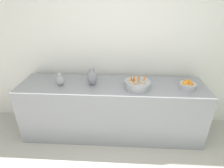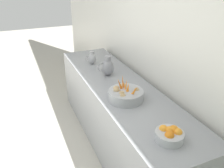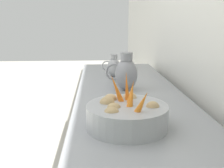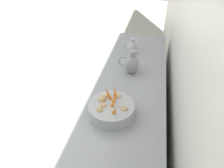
% 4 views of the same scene
% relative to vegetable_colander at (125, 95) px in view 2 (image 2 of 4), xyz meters
% --- Properties ---
extents(tile_wall_left, '(0.10, 8.45, 3.00)m').
position_rel_vegetable_colander_xyz_m(tile_wall_left, '(-0.54, 0.14, 0.57)').
color(tile_wall_left, white).
rests_on(tile_wall_left, ground_plane).
extents(prep_counter, '(0.68, 2.72, 0.87)m').
position_rel_vegetable_colander_xyz_m(prep_counter, '(-0.08, -0.36, -0.49)').
color(prep_counter, gray).
rests_on(prep_counter, ground_plane).
extents(vegetable_colander, '(0.36, 0.36, 0.23)m').
position_rel_vegetable_colander_xyz_m(vegetable_colander, '(0.00, 0.00, 0.00)').
color(vegetable_colander, '#9EA0A5').
rests_on(vegetable_colander, prep_counter).
extents(orange_bowl, '(0.22, 0.22, 0.11)m').
position_rel_vegetable_colander_xyz_m(orange_bowl, '(-0.04, 0.70, -0.01)').
color(orange_bowl, '#ADAFB5').
rests_on(orange_bowl, prep_counter).
extents(metal_pitcher_tall, '(0.21, 0.15, 0.25)m').
position_rel_vegetable_colander_xyz_m(metal_pitcher_tall, '(-0.07, -0.64, 0.06)').
color(metal_pitcher_tall, gray).
rests_on(metal_pitcher_tall, prep_counter).
extents(metal_pitcher_short, '(0.16, 0.11, 0.18)m').
position_rel_vegetable_colander_xyz_m(metal_pitcher_short, '(-0.01, -1.09, 0.03)').
color(metal_pitcher_short, '#A3A3A8').
rests_on(metal_pitcher_short, prep_counter).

